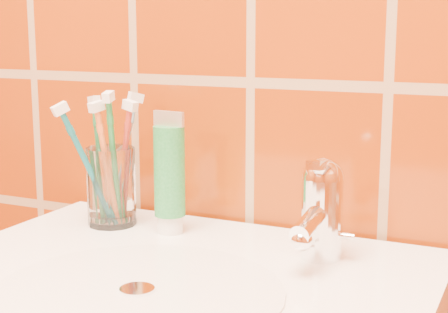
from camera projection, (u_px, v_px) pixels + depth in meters
The scene contains 9 objects.
glass_tumbler at pixel (111, 186), 0.93m from camera, with size 0.07×0.07×0.11m, color white.
toothpaste_tube at pixel (169, 177), 0.88m from camera, with size 0.04×0.04×0.16m.
faucet at pixel (321, 206), 0.78m from camera, with size 0.05×0.11×0.12m.
toothbrush_0 at pixel (123, 158), 0.94m from camera, with size 0.05×0.06×0.18m, color #6DA5C3, non-canonical shape.
toothbrush_1 at pixel (114, 160), 0.90m from camera, with size 0.03×0.05×0.19m, color #1F7436, non-canonical shape.
toothbrush_2 at pixel (100, 161), 0.93m from camera, with size 0.05×0.04×0.18m, color #1C6938, non-canonical shape.
toothbrush_3 at pixel (89, 167), 0.89m from camera, with size 0.06×0.08×0.18m, color #0C606C, non-canonical shape.
toothbrush_4 at pixel (123, 163), 0.92m from camera, with size 0.05×0.03×0.18m, color #A52F23, non-canonical shape.
toothbrush_5 at pixel (107, 165), 0.90m from camera, with size 0.03×0.05×0.18m, color orange, non-canonical shape.
Camera 1 is at (0.36, 0.36, 1.11)m, focal length 55.00 mm.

